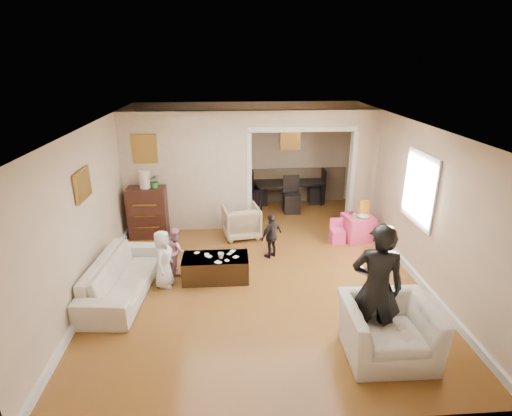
{
  "coord_description": "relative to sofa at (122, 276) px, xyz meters",
  "views": [
    {
      "loc": [
        -0.48,
        -6.61,
        3.62
      ],
      "look_at": [
        0.0,
        0.2,
        1.05
      ],
      "focal_mm": 28.14,
      "sensor_mm": 36.0,
      "label": 1
    }
  ],
  "objects": [
    {
      "name": "floor",
      "position": [
        2.24,
        0.8,
        -0.3
      ],
      "size": [
        7.0,
        7.0,
        0.0
      ],
      "primitive_type": "plane",
      "color": "olive",
      "rests_on": "ground"
    },
    {
      "name": "partition_left",
      "position": [
        0.86,
        2.6,
        1.0
      ],
      "size": [
        2.75,
        0.18,
        2.6
      ],
      "primitive_type": "cube",
      "color": "beige",
      "rests_on": "ground"
    },
    {
      "name": "partition_right",
      "position": [
        4.71,
        2.6,
        1.0
      ],
      "size": [
        0.55,
        0.18,
        2.6
      ],
      "primitive_type": "cube",
      "color": "beige",
      "rests_on": "ground"
    },
    {
      "name": "partition_header",
      "position": [
        3.34,
        2.6,
        2.12
      ],
      "size": [
        2.22,
        0.18,
        0.35
      ],
      "primitive_type": "cube",
      "color": "beige",
      "rests_on": "partition_right"
    },
    {
      "name": "window_pane",
      "position": [
        4.97,
        0.4,
        1.25
      ],
      "size": [
        0.03,
        0.95,
        1.1
      ],
      "primitive_type": "cube",
      "color": "white",
      "rests_on": "ground"
    },
    {
      "name": "framed_art_partition",
      "position": [
        0.04,
        2.5,
        1.55
      ],
      "size": [
        0.45,
        0.03,
        0.55
      ],
      "primitive_type": "cube",
      "color": "brown",
      "rests_on": "partition_left"
    },
    {
      "name": "framed_art_sofa_wall",
      "position": [
        -0.47,
        0.2,
        1.5
      ],
      "size": [
        0.03,
        0.55,
        0.4
      ],
      "primitive_type": "cube",
      "color": "brown"
    },
    {
      "name": "framed_art_alcove",
      "position": [
        3.34,
        4.24,
        1.4
      ],
      "size": [
        0.45,
        0.03,
        0.55
      ],
      "primitive_type": "cube",
      "color": "brown"
    },
    {
      "name": "sofa",
      "position": [
        0.0,
        0.0,
        0.0
      ],
      "size": [
        1.01,
        2.15,
        0.61
      ],
      "primitive_type": "imported",
      "rotation": [
        0.0,
        0.0,
        1.48
      ],
      "color": "beige",
      "rests_on": "ground"
    },
    {
      "name": "armchair_back",
      "position": [
        2.0,
        2.09,
        0.04
      ],
      "size": [
        0.85,
        0.87,
        0.68
      ],
      "primitive_type": "imported",
      "rotation": [
        0.0,
        0.0,
        3.32
      ],
      "color": "tan",
      "rests_on": "ground"
    },
    {
      "name": "armchair_front",
      "position": [
        3.74,
        -1.71,
        0.06
      ],
      "size": [
        1.14,
        1.0,
        0.73
      ],
      "primitive_type": "imported",
      "rotation": [
        0.0,
        0.0,
        -0.01
      ],
      "color": "beige",
      "rests_on": "ground"
    },
    {
      "name": "dresser",
      "position": [
        0.03,
        2.24,
        0.24
      ],
      "size": [
        0.79,
        0.44,
        1.09
      ],
      "primitive_type": "cube",
      "color": "black",
      "rests_on": "ground"
    },
    {
      "name": "table_lamp",
      "position": [
        0.03,
        2.24,
        0.96
      ],
      "size": [
        0.22,
        0.22,
        0.36
      ],
      "primitive_type": "cylinder",
      "color": "beige",
      "rests_on": "dresser"
    },
    {
      "name": "potted_plant",
      "position": [
        0.23,
        2.24,
        0.93
      ],
      "size": [
        0.27,
        0.24,
        0.3
      ],
      "primitive_type": "imported",
      "color": "#3C7132",
      "rests_on": "dresser"
    },
    {
      "name": "coffee_table",
      "position": [
        1.49,
        0.34,
        -0.09
      ],
      "size": [
        1.13,
        0.57,
        0.42
      ],
      "primitive_type": "cube",
      "rotation": [
        0.0,
        0.0,
        0.0
      ],
      "color": "#392312",
      "rests_on": "ground"
    },
    {
      "name": "coffee_cup",
      "position": [
        1.59,
        0.29,
        0.17
      ],
      "size": [
        0.1,
        0.1,
        0.09
      ],
      "primitive_type": "imported",
      "rotation": [
        0.0,
        0.0,
        0.0
      ],
      "color": "silver",
      "rests_on": "coffee_table"
    },
    {
      "name": "play_table",
      "position": [
        4.43,
        1.73,
        -0.03
      ],
      "size": [
        0.65,
        0.65,
        0.54
      ],
      "primitive_type": "cube",
      "rotation": [
        0.0,
        0.0,
        0.17
      ],
      "color": "#E93D6F",
      "rests_on": "ground"
    },
    {
      "name": "cereal_box",
      "position": [
        4.55,
        1.83,
        0.38
      ],
      "size": [
        0.21,
        0.1,
        0.3
      ],
      "primitive_type": "cube",
      "rotation": [
        0.0,
        0.0,
        0.17
      ],
      "color": "yellow",
      "rests_on": "play_table"
    },
    {
      "name": "cyan_cup",
      "position": [
        4.33,
        1.68,
        0.27
      ],
      "size": [
        0.08,
        0.08,
        0.08
      ],
      "primitive_type": "cylinder",
      "color": "#28C8BA",
      "rests_on": "play_table"
    },
    {
      "name": "toy_block",
      "position": [
        4.31,
        1.85,
        0.26
      ],
      "size": [
        0.1,
        0.09,
        0.05
      ],
      "primitive_type": "cube",
      "rotation": [
        0.0,
        0.0,
        0.52
      ],
      "color": "red",
      "rests_on": "play_table"
    },
    {
      "name": "play_bowl",
      "position": [
        4.48,
        1.61,
        0.26
      ],
      "size": [
        0.25,
        0.25,
        0.05
      ],
      "primitive_type": "imported",
      "rotation": [
        0.0,
        0.0,
        0.17
      ],
      "color": "silver",
      "rests_on": "play_table"
    },
    {
      "name": "dining_table",
      "position": [
        3.29,
        4.09,
        0.01
      ],
      "size": [
        1.9,
        1.22,
        0.63
      ],
      "primitive_type": "imported",
      "rotation": [
        0.0,
        0.0,
        0.14
      ],
      "color": "black",
      "rests_on": "ground"
    },
    {
      "name": "adult_person",
      "position": [
        3.59,
        -1.55,
        0.58
      ],
      "size": [
        0.74,
        0.58,
        1.77
      ],
      "primitive_type": "imported",
      "rotation": [
        0.0,
        0.0,
        2.87
      ],
      "color": "black",
      "rests_on": "ground"
    },
    {
      "name": "child_kneel_a",
      "position": [
        0.64,
        0.19,
        0.19
      ],
      "size": [
        0.39,
        0.53,
        0.99
      ],
      "primitive_type": "imported",
      "rotation": [
        0.0,
        0.0,
        1.4
      ],
      "color": "white",
      "rests_on": "ground"
    },
    {
      "name": "child_kneel_b",
      "position": [
        0.79,
        0.64,
        0.12
      ],
      "size": [
        0.44,
        0.5,
        0.85
      ],
      "primitive_type": "imported",
      "rotation": [
        0.0,
        0.0,
        1.92
      ],
      "color": "#D18292",
      "rests_on": "ground"
    },
    {
      "name": "child_toddler",
      "position": [
        2.54,
        1.09,
        0.14
      ],
      "size": [
        0.54,
        0.5,
        0.89
      ],
      "primitive_type": "imported",
      "rotation": [
        0.0,
        0.0,
        -2.44
      ],
      "color": "black",
      "rests_on": "ground"
    },
    {
      "name": "craft_papers",
      "position": [
        1.56,
        0.36,
        0.12
      ],
      "size": [
        0.79,
        0.52,
        0.0
      ],
      "color": "white",
      "rests_on": "coffee_table"
    }
  ]
}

